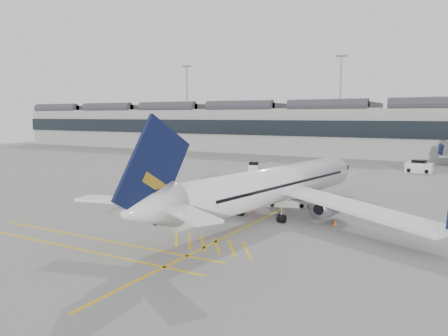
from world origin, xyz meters
The scene contains 18 objects.
ground centered at (0.00, 0.00, 0.00)m, with size 220.00×220.00×0.00m, color gray.
terminal centered at (0.00, 71.93, 6.14)m, with size 200.00×20.45×12.40m.
light_masts centered at (-1.67, 86.00, 14.49)m, with size 113.00×0.60×25.45m.
apron_markings centered at (10.00, 10.00, 0.01)m, with size 0.25×60.00×0.01m, color gold.
airliner_main centered at (10.13, 3.67, 2.80)m, with size 32.40×35.65×9.52m.
belt_loader centered at (9.84, 8.64, 0.59)m, with size 5.09×2.76×2.02m.
baggage_cart_a centered at (6.03, 2.42, 1.07)m, with size 2.18×1.92×2.00m.
baggage_cart_b centered at (-1.58, 3.14, 0.96)m, with size 1.87×1.61×1.79m.
baggage_cart_c centered at (-3.73, 5.54, 0.98)m, with size 2.10×1.91×1.83m.
baggage_cart_d centered at (0.55, 9.84, 1.07)m, with size 1.94×1.62×2.00m.
ramp_agent_a centered at (7.95, 4.73, 0.90)m, with size 0.66×0.43×1.81m, color #FF560D.
ramp_agent_b centered at (4.40, 5.36, 0.78)m, with size 0.75×0.59×1.55m, color orange.
pushback_tug centered at (-0.47, 0.22, 0.58)m, with size 2.71×2.25×1.31m.
safety_cone_nose centered at (9.44, 23.54, 0.25)m, with size 0.37×0.37×0.51m, color #F24C0A.
safety_cone_engine centered at (16.47, 3.13, 0.25)m, with size 0.36×0.36×0.49m, color #F24C0A.
service_van_left centered at (-23.08, 29.52, 0.78)m, with size 3.79×3.20×1.75m.
service_van_mid centered at (-4.86, 31.70, 0.75)m, with size 2.58×3.60×1.67m.
service_van_right centered at (19.13, 44.81, 0.95)m, with size 4.32×2.49×2.12m.
Camera 1 is at (26.10, -33.54, 9.40)m, focal length 35.00 mm.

